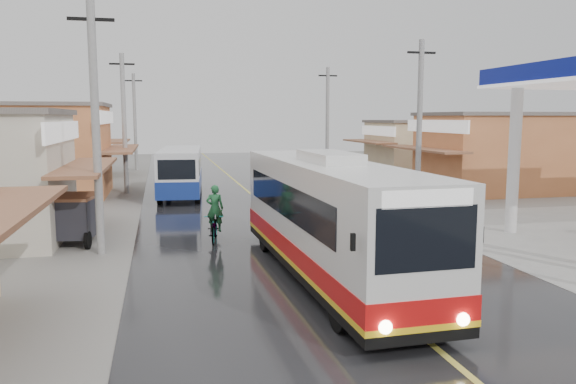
% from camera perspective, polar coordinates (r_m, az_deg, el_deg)
% --- Properties ---
extents(ground, '(120.00, 120.00, 0.00)m').
position_cam_1_polar(ground, '(11.80, 13.96, -14.54)').
color(ground, slate).
rests_on(ground, ground).
extents(road, '(12.00, 90.00, 0.02)m').
position_cam_1_polar(road, '(25.61, -1.32, -2.28)').
color(road, black).
rests_on(road, ground).
extents(centre_line, '(0.15, 90.00, 0.01)m').
position_cam_1_polar(centre_line, '(25.61, -1.32, -2.26)').
color(centre_line, '#D8CC4C').
rests_on(centre_line, road).
extents(utility_poles_left, '(1.60, 50.00, 8.00)m').
position_cam_1_polar(utility_poles_left, '(26.17, -16.98, -2.43)').
color(utility_poles_left, gray).
rests_on(utility_poles_left, ground).
extents(utility_poles_right, '(1.60, 36.00, 8.00)m').
position_cam_1_polar(utility_poles_right, '(27.85, 12.94, -1.70)').
color(utility_poles_right, gray).
rests_on(utility_poles_right, ground).
extents(coach_bus, '(2.79, 11.16, 3.46)m').
position_cam_1_polar(coach_bus, '(15.42, 4.07, -2.63)').
color(coach_bus, silver).
rests_on(coach_bus, road).
extents(second_bus, '(2.83, 8.14, 2.65)m').
position_cam_1_polar(second_bus, '(31.82, -10.83, 2.10)').
color(second_bus, silver).
rests_on(second_bus, road).
extents(cyclist, '(0.96, 1.99, 2.06)m').
position_cam_1_polar(cyclist, '(20.19, -7.45, -3.11)').
color(cyclist, black).
rests_on(cyclist, ground).
extents(tricycle_near, '(1.76, 2.42, 1.72)m').
position_cam_1_polar(tricycle_near, '(20.97, -20.77, -2.30)').
color(tricycle_near, '#26262D').
rests_on(tricycle_near, ground).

